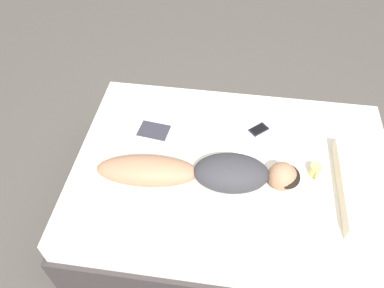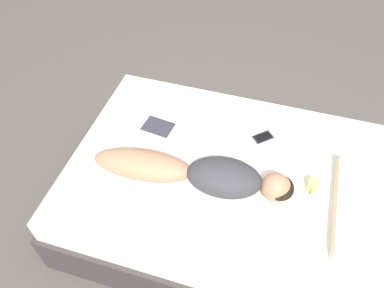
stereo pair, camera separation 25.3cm
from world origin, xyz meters
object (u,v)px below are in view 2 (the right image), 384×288
object	(u,v)px
open_magazine	(165,117)
coffee_mug	(313,185)
cell_phone	(263,137)
person	(199,174)

from	to	relation	value
open_magazine	coffee_mug	xyz separation A→B (m)	(0.34, 1.09, 0.04)
open_magazine	cell_phone	distance (m)	0.73
cell_phone	coffee_mug	bearing A→B (deg)	4.09
person	coffee_mug	size ratio (longest dim) A/B	11.87
coffee_mug	person	bearing A→B (deg)	-77.40
open_magazine	cell_phone	bearing A→B (deg)	97.68
open_magazine	cell_phone	world-z (taller)	same
open_magazine	person	bearing A→B (deg)	46.40
open_magazine	coffee_mug	size ratio (longest dim) A/B	4.78
cell_phone	person	bearing A→B (deg)	-75.59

